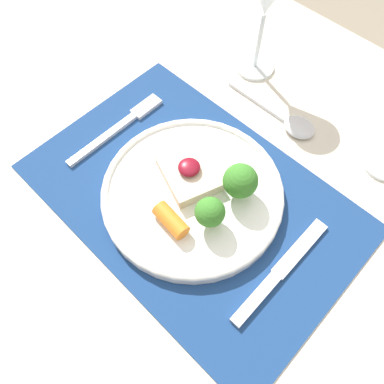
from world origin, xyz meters
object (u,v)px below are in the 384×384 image
at_px(dinner_plate, 195,194).
at_px(fork, 122,124).
at_px(knife, 275,277).
at_px(spoon, 291,122).

height_order(dinner_plate, fork, dinner_plate).
distance_m(fork, knife, 0.35).
height_order(knife, spoon, spoon).
relative_size(fork, knife, 1.00).
xyz_separation_m(knife, spoon, (-0.15, 0.23, 0.00)).
distance_m(fork, spoon, 0.29).
height_order(fork, knife, knife).
bearing_deg(fork, spoon, 46.39).
distance_m(dinner_plate, spoon, 0.22).
xyz_separation_m(fork, knife, (0.35, -0.03, 0.00)).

